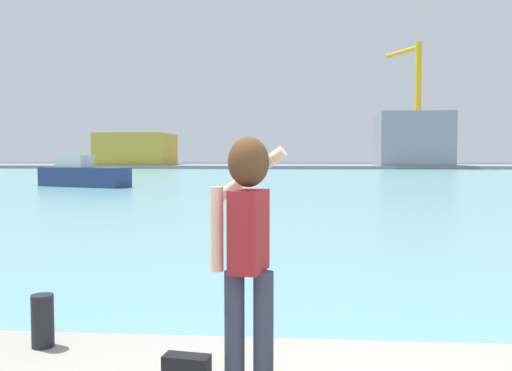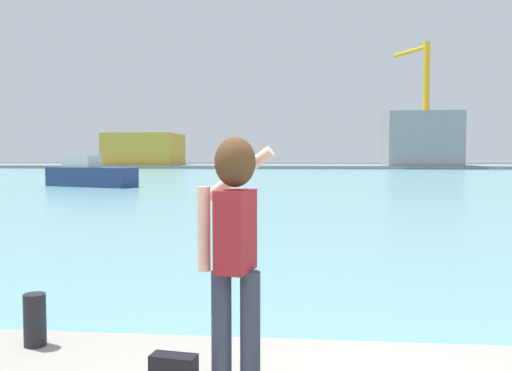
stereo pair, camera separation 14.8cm
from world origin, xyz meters
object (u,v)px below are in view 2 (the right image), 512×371
Objects in this scene: boat_moored at (90,175)px; warehouse_right at (421,139)px; harbor_bollard at (35,320)px; warehouse_left at (145,149)px; port_crane at (423,94)px; person_photographer at (234,236)px.

warehouse_right is (33.28, 54.23, 3.97)m from boat_moored.
harbor_bollard is 91.17m from warehouse_left.
warehouse_left is 1.03× the size of warehouse_right.
port_crane is (33.42, 53.60, 11.10)m from boat_moored.
warehouse_right is 7.16m from port_crane.
warehouse_left is at bearing 178.25° from warehouse_right.
person_photographer is 35.51m from boat_moored.
boat_moored is at bearing 111.80° from harbor_bollard.
person_photographer is 3.92× the size of harbor_bollard.
boat_moored is (-14.50, 32.41, -0.80)m from person_photographer.
boat_moored is 0.60× the size of warehouse_right.
port_crane is at bearing -77.68° from warehouse_right.
boat_moored is at bearing -121.94° from port_crane.
boat_moored is 63.75m from warehouse_right.
harbor_bollard is 0.02× the size of port_crane.
port_crane is (20.72, 85.34, 11.14)m from harbor_bollard.
warehouse_right is at bearing 76.53° from harbor_bollard.
port_crane is (46.61, -2.05, 8.74)m from warehouse_left.
warehouse_left is 0.60× the size of port_crane.
harbor_bollard is at bearing 81.89° from person_photographer.
harbor_bollard is at bearing -103.65° from port_crane.
person_photographer is 0.25× the size of boat_moored.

